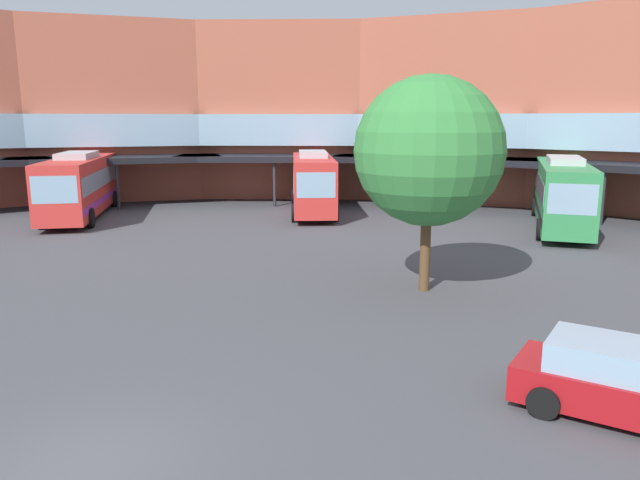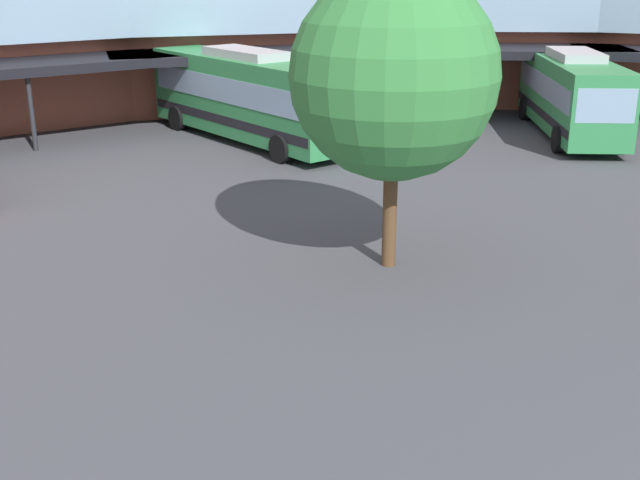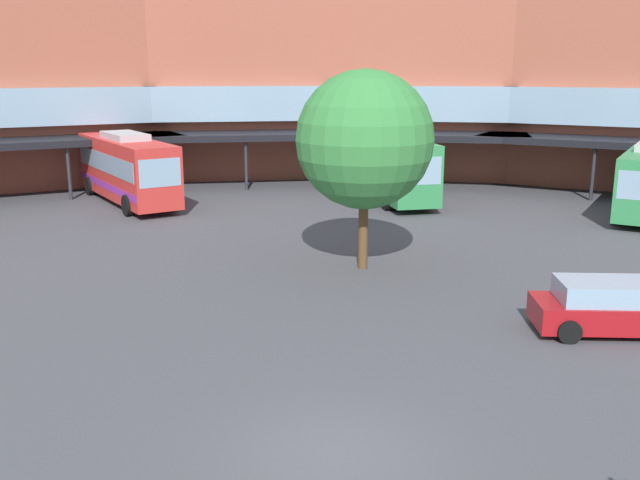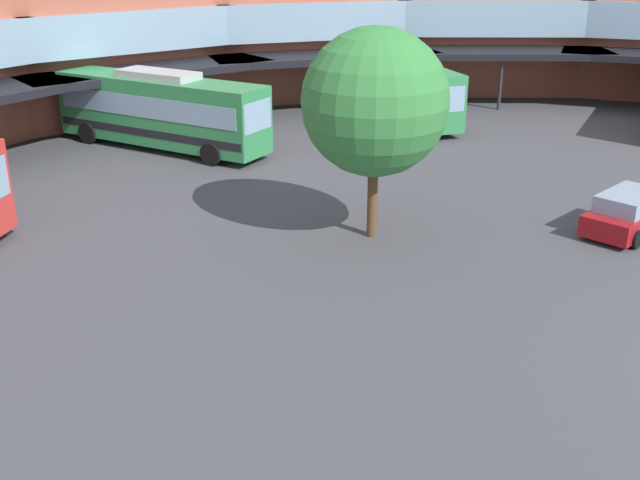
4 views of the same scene
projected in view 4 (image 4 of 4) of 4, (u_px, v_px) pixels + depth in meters
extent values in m
cube|color=#8CADC6|center=(486.00, 14.00, 50.75)|extent=(11.99, 13.85, 2.24)
cube|color=black|center=(497.00, 53.00, 47.39)|extent=(10.86, 13.80, 0.40)
cylinder|color=#2D2D33|center=(500.00, 83.00, 46.51)|extent=(0.20, 0.20, 3.20)
cube|color=#8CADC6|center=(304.00, 17.00, 49.00)|extent=(13.65, 12.60, 2.24)
cube|color=black|center=(326.00, 57.00, 45.84)|extent=(13.36, 11.70, 0.40)
cylinder|color=#2D2D33|center=(335.00, 88.00, 45.04)|extent=(0.20, 0.20, 3.20)
cube|color=#AD5942|center=(107.00, 3.00, 43.60)|extent=(15.04, 10.19, 12.81)
cube|color=#8CADC6|center=(113.00, 27.00, 43.64)|extent=(13.81, 9.97, 2.24)
cube|color=black|center=(150.00, 71.00, 41.12)|extent=(14.39, 8.30, 0.40)
cylinder|color=#2D2D33|center=(166.00, 105.00, 40.55)|extent=(0.20, 0.20, 3.20)
cube|color=#338C4C|center=(161.00, 110.00, 37.79)|extent=(3.04, 11.90, 3.20)
cube|color=#8CADC6|center=(160.00, 103.00, 37.65)|extent=(3.05, 11.20, 1.02)
cube|color=black|center=(162.00, 128.00, 38.12)|extent=(3.05, 11.67, 0.38)
cube|color=#8CADC6|center=(257.00, 116.00, 34.91)|extent=(2.12, 0.23, 1.41)
cube|color=#B2B2B7|center=(158.00, 75.00, 37.12)|extent=(1.91, 4.33, 0.36)
cylinder|color=black|center=(241.00, 143.00, 37.40)|extent=(0.36, 1.11, 1.10)
cylinder|color=black|center=(211.00, 154.00, 35.47)|extent=(0.36, 1.11, 1.10)
cylinder|color=black|center=(121.00, 124.00, 41.15)|extent=(0.36, 1.11, 1.10)
cylinder|color=black|center=(88.00, 133.00, 39.23)|extent=(0.36, 1.11, 1.10)
cube|color=#338C4C|center=(404.00, 89.00, 43.63)|extent=(8.42, 9.69, 3.00)
cube|color=#8CADC6|center=(404.00, 82.00, 43.50)|extent=(8.07, 9.23, 0.96)
cube|color=black|center=(403.00, 103.00, 43.95)|extent=(8.31, 9.54, 0.36)
cube|color=#8CADC6|center=(445.00, 100.00, 38.98)|extent=(1.83, 1.48, 1.32)
cube|color=#B2B2B7|center=(405.00, 59.00, 43.00)|extent=(3.71, 4.03, 0.36)
cylinder|color=black|center=(450.00, 123.00, 41.39)|extent=(0.92, 1.05, 1.10)
cylinder|color=black|center=(408.00, 126.00, 40.65)|extent=(0.92, 1.05, 1.10)
cylinder|color=black|center=(399.00, 98.00, 47.58)|extent=(0.92, 1.05, 1.10)
cylinder|color=black|center=(361.00, 101.00, 46.85)|extent=(0.92, 1.05, 1.10)
cube|color=#A51419|center=(630.00, 217.00, 27.61)|extent=(4.67, 2.64, 0.75)
cube|color=#8CADC6|center=(630.00, 201.00, 27.20)|extent=(2.90, 2.08, 0.60)
cylinder|color=black|center=(623.00, 207.00, 29.24)|extent=(0.69, 0.35, 0.66)
cylinder|color=black|center=(587.00, 226.00, 27.33)|extent=(0.69, 0.35, 0.66)
cylinder|color=black|center=(636.00, 239.00, 26.15)|extent=(0.69, 0.35, 0.66)
cylinder|color=brown|center=(373.00, 190.00, 26.72)|extent=(0.36, 0.36, 3.45)
sphere|color=#38843D|center=(375.00, 102.00, 25.56)|extent=(5.05, 5.05, 5.05)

